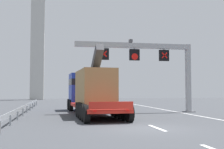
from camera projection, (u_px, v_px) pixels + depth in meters
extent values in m
plane|color=#424449|center=(147.00, 129.00, 14.98)|extent=(112.00, 112.00, 0.00)
cube|color=silver|center=(157.00, 128.00, 15.13)|extent=(0.20, 2.60, 0.01)
cube|color=silver|center=(129.00, 117.00, 21.05)|extent=(0.20, 2.60, 0.01)
cube|color=silver|center=(113.00, 111.00, 26.97)|extent=(0.20, 2.60, 0.01)
cube|color=silver|center=(103.00, 108.00, 32.89)|extent=(0.20, 2.60, 0.01)
cube|color=silver|center=(96.00, 105.00, 38.81)|extent=(0.20, 2.60, 0.01)
cube|color=silver|center=(91.00, 103.00, 44.73)|extent=(0.20, 2.60, 0.01)
cube|color=silver|center=(87.00, 102.00, 50.65)|extent=(0.20, 2.60, 0.01)
cube|color=silver|center=(83.00, 100.00, 56.57)|extent=(0.20, 2.60, 0.01)
cube|color=silver|center=(81.00, 99.00, 62.49)|extent=(0.20, 2.60, 0.01)
cube|color=silver|center=(79.00, 99.00, 68.41)|extent=(0.20, 2.60, 0.01)
cube|color=silver|center=(77.00, 98.00, 74.34)|extent=(0.20, 2.60, 0.01)
cube|color=silver|center=(76.00, 97.00, 80.26)|extent=(0.20, 2.60, 0.01)
cube|color=silver|center=(170.00, 111.00, 27.92)|extent=(0.20, 63.00, 0.01)
cube|color=#9EA0A5|center=(188.00, 78.00, 26.54)|extent=(0.40, 0.40, 6.22)
cube|color=slate|center=(189.00, 112.00, 26.38)|extent=(0.90, 0.90, 0.08)
cube|color=#9EA0A5|center=(134.00, 46.00, 25.74)|extent=(10.61, 0.44, 0.44)
cube|color=#4C4C51|center=(131.00, 41.00, 25.70)|extent=(0.28, 0.40, 0.28)
cube|color=black|center=(164.00, 55.00, 26.22)|extent=(0.91, 0.24, 1.00)
cube|color=#9EA0A5|center=(164.00, 49.00, 26.25)|extent=(0.08, 0.08, 0.16)
cube|color=red|center=(165.00, 55.00, 26.09)|extent=(0.56, 0.02, 0.56)
cube|color=red|center=(165.00, 55.00, 26.09)|extent=(0.56, 0.02, 0.56)
cube|color=black|center=(134.00, 55.00, 25.69)|extent=(0.91, 0.24, 1.00)
cube|color=#9EA0A5|center=(134.00, 49.00, 25.72)|extent=(0.08, 0.08, 0.16)
cone|color=red|center=(135.00, 57.00, 25.56)|extent=(0.58, 0.02, 0.58)
cube|color=black|center=(104.00, 54.00, 25.17)|extent=(0.91, 0.24, 1.00)
cube|color=#9EA0A5|center=(104.00, 48.00, 25.20)|extent=(0.08, 0.08, 0.16)
cube|color=red|center=(104.00, 54.00, 25.04)|extent=(0.56, 0.02, 0.56)
cube|color=red|center=(104.00, 54.00, 25.04)|extent=(0.56, 0.02, 0.56)
cube|color=red|center=(95.00, 107.00, 21.97)|extent=(3.26, 10.51, 0.24)
cube|color=red|center=(111.00, 105.00, 16.87)|extent=(2.66, 0.20, 0.44)
cylinder|color=black|center=(86.00, 114.00, 17.28)|extent=(0.37, 1.11, 1.10)
cylinder|color=black|center=(130.00, 113.00, 17.91)|extent=(0.37, 1.11, 1.10)
cylinder|color=black|center=(84.00, 113.00, 18.30)|extent=(0.37, 1.11, 1.10)
cylinder|color=black|center=(125.00, 112.00, 18.93)|extent=(0.37, 1.11, 1.10)
cylinder|color=black|center=(82.00, 112.00, 19.32)|extent=(0.37, 1.11, 1.10)
cylinder|color=black|center=(121.00, 111.00, 19.95)|extent=(0.37, 1.11, 1.10)
cylinder|color=black|center=(80.00, 111.00, 20.34)|extent=(0.37, 1.11, 1.10)
cylinder|color=black|center=(117.00, 110.00, 20.97)|extent=(0.37, 1.11, 1.10)
cylinder|color=black|center=(78.00, 110.00, 21.36)|extent=(0.37, 1.11, 1.10)
cylinder|color=black|center=(114.00, 109.00, 21.99)|extent=(0.37, 1.11, 1.10)
cube|color=#1E38AD|center=(83.00, 89.00, 28.95)|extent=(2.72, 3.31, 3.10)
cube|color=black|center=(83.00, 82.00, 28.98)|extent=(2.75, 3.33, 0.60)
cylinder|color=black|center=(69.00, 104.00, 29.42)|extent=(0.39, 1.11, 1.10)
cylinder|color=black|center=(94.00, 104.00, 30.01)|extent=(0.39, 1.11, 1.10)
cylinder|color=black|center=(71.00, 105.00, 27.47)|extent=(0.39, 1.11, 1.10)
cylinder|color=black|center=(98.00, 105.00, 28.07)|extent=(0.39, 1.11, 1.10)
cube|color=#9E7A47|center=(95.00, 88.00, 22.44)|extent=(2.63, 5.82, 2.70)
cube|color=#2D2D33|center=(97.00, 61.00, 21.72)|extent=(0.69, 2.96, 2.29)
cube|color=red|center=(95.00, 111.00, 16.58)|extent=(0.20, 0.07, 0.12)
cube|color=red|center=(128.00, 110.00, 17.04)|extent=(0.20, 0.07, 0.12)
cube|color=#999EA3|center=(26.00, 106.00, 25.28)|extent=(0.04, 27.70, 0.32)
cube|color=#999EA3|center=(0.00, 127.00, 13.20)|extent=(0.10, 0.10, 0.60)
cube|color=#999EA3|center=(10.00, 120.00, 16.22)|extent=(0.10, 0.10, 0.60)
cube|color=#999EA3|center=(18.00, 116.00, 19.24)|extent=(0.10, 0.10, 0.60)
cube|color=#999EA3|center=(23.00, 112.00, 22.26)|extent=(0.10, 0.10, 0.60)
cube|color=#999EA3|center=(27.00, 110.00, 25.27)|extent=(0.10, 0.10, 0.60)
cube|color=#999EA3|center=(30.00, 107.00, 28.29)|extent=(0.10, 0.10, 0.60)
cube|color=#999EA3|center=(33.00, 106.00, 31.31)|extent=(0.10, 0.10, 0.60)
cube|color=#999EA3|center=(35.00, 104.00, 34.33)|extent=(0.10, 0.10, 0.60)
cube|color=#999EA3|center=(37.00, 103.00, 37.35)|extent=(0.10, 0.10, 0.60)
cube|color=#B7B7B2|center=(38.00, 14.00, 62.00)|extent=(2.80, 2.00, 36.61)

